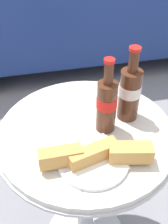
# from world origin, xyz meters

# --- Properties ---
(bistro_table) EXTENTS (0.58, 0.58, 0.70)m
(bistro_table) POSITION_xyz_m (0.00, 0.00, 0.50)
(bistro_table) COLOR #B7B7BC
(bistro_table) RESTS_ON ground_plane
(cola_bottle_left) EXTENTS (0.07, 0.07, 0.25)m
(cola_bottle_left) POSITION_xyz_m (0.15, 0.04, 0.80)
(cola_bottle_left) COLOR #4C2819
(cola_bottle_left) RESTS_ON bistro_table
(cola_bottle_right) EXTENTS (0.06, 0.06, 0.25)m
(cola_bottle_right) POSITION_xyz_m (0.06, -0.01, 0.79)
(cola_bottle_right) COLOR #4C2819
(cola_bottle_right) RESTS_ON bistro_table
(lunch_plate_near) EXTENTS (0.31, 0.20, 0.06)m
(lunch_plate_near) POSITION_xyz_m (-0.01, -0.14, 0.72)
(lunch_plate_near) COLOR white
(lunch_plate_near) RESTS_ON bistro_table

